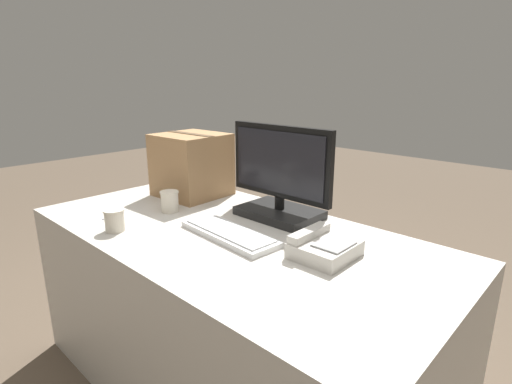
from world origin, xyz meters
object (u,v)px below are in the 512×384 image
spoon (115,223)px  desk_phone (324,247)px  monitor (280,182)px  cardboard_box (192,165)px  keyboard (229,233)px  paper_cup_left (170,201)px  paper_cup_right (115,220)px

spoon → desk_phone: bearing=15.3°
monitor → cardboard_box: monitor is taller
desk_phone → monitor: bearing=150.3°
keyboard → monitor: bearing=95.5°
paper_cup_left → spoon: size_ratio=0.70×
keyboard → paper_cup_left: 0.43m
monitor → spoon: (-0.46, -0.56, -0.16)m
keyboard → paper_cup_left: bearing=-178.5°
paper_cup_right → spoon: 0.10m
paper_cup_left → cardboard_box: cardboard_box is taller
keyboard → paper_cup_right: size_ratio=4.99×
desk_phone → spoon: desk_phone is taller
desk_phone → paper_cup_left: size_ratio=2.22×
paper_cup_right → spoon: paper_cup_right is taller
spoon → paper_cup_left: bearing=75.3°
monitor → keyboard: 0.35m
desk_phone → paper_cup_left: paper_cup_left is taller
keyboard → desk_phone: 0.39m
paper_cup_right → cardboard_box: size_ratio=0.27×
paper_cup_left → desk_phone: bearing=6.0°
cardboard_box → paper_cup_left: bearing=-59.3°
desk_phone → spoon: (-0.84, -0.34, -0.03)m
monitor → paper_cup_left: size_ratio=5.41×
paper_cup_left → keyboard: bearing=-2.6°
monitor → paper_cup_right: size_ratio=5.78×
desk_phone → paper_cup_right: size_ratio=2.38×
monitor → desk_phone: 0.46m
keyboard → paper_cup_right: bearing=-139.9°
monitor → paper_cup_right: (-0.38, -0.60, -0.12)m
paper_cup_left → spoon: 0.27m
monitor → cardboard_box: 0.57m
paper_cup_right → desk_phone: bearing=26.7°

